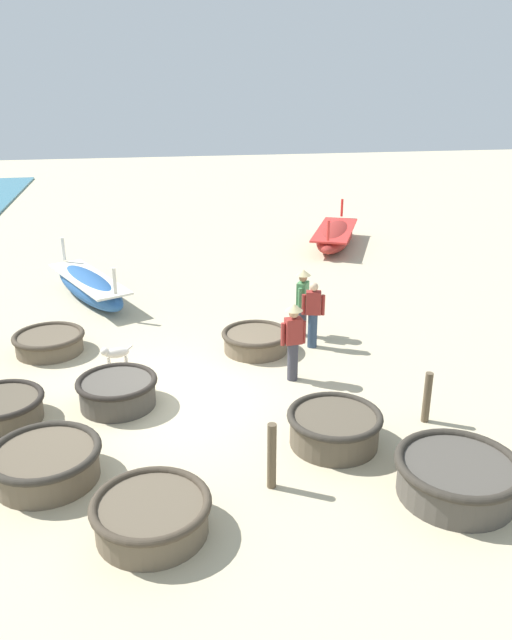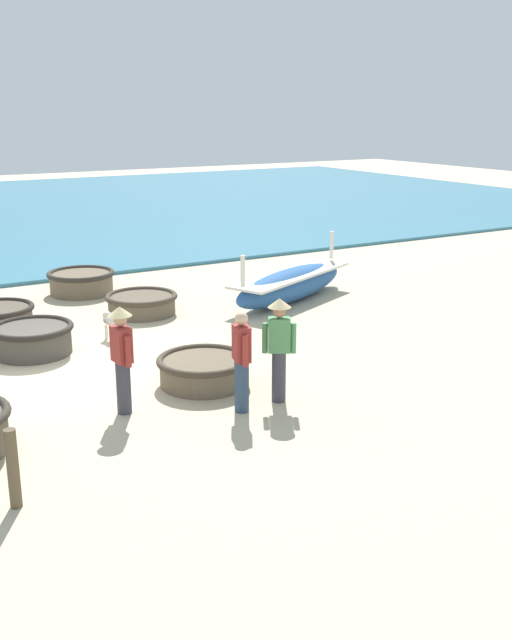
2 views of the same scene
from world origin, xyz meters
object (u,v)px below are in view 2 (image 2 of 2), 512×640
Objects in this scene: dog at (112,322)px; long_boat_ochre_hull at (291,284)px; coracle_front_left at (142,303)px; mooring_post_mid_beach at (13,469)px; fisherman_standing_right at (242,359)px; coracle_beside_post at (81,281)px; fisherman_standing_left at (122,353)px; coracle_front_right at (33,338)px; coracle_upturned at (203,369)px; fisherman_by_coracle at (279,343)px.

long_boat_ochre_hull is at bearing 99.90° from dog.
mooring_post_mid_beach is at bearing -32.04° from coracle_front_left.
coracle_beside_post is at bearing 178.41° from fisherman_standing_right.
coracle_front_left is 1.65× the size of mooring_post_mid_beach.
fisherman_standing_left reaches higher than coracle_front_left.
coracle_beside_post is at bearing 158.06° from mooring_post_mid_beach.
coracle_front_right is 0.36× the size of long_boat_ochre_hull.
coracle_upturned is at bearing 8.09° from dog.
fisherman_standing_left is (-0.78, -2.27, 0.00)m from fisherman_by_coracle.
coracle_upturned is (3.06, 2.04, -0.04)m from coracle_front_right.
fisherman_by_coracle is 0.72m from fisherman_standing_right.
fisherman_by_coracle is (8.44, 0.47, 0.65)m from coracle_beside_post.
long_boat_ochre_hull reaches higher than coracle_front_left.
fisherman_standing_left is 3.84m from dog.
fisherman_standing_left reaches higher than coracle_upturned.
coracle_front_left is at bearing 172.35° from fisherman_standing_right.
coracle_front_right is 0.92× the size of fisherman_by_coracle.
fisherman_by_coracle reaches higher than mooring_post_mid_beach.
fisherman_standing_left is at bearing -108.98° from fisherman_by_coracle.
fisherman_standing_right is 0.94× the size of fisherman_standing_left.
coracle_front_right is at bearing -147.73° from fisherman_by_coracle.
mooring_post_mid_beach reaches higher than coracle_front_right.
mooring_post_mid_beach is at bearing -72.69° from fisherman_standing_right.
coracle_front_right is 3.63m from fisherman_standing_left.
fisherman_standing_left is (7.66, -1.80, 0.65)m from coracle_beside_post.
coracle_upturned is at bearing -1.75° from coracle_beside_post.
fisherman_standing_right is 2.30× the size of dog.
fisherman_standing_left is at bearing 7.39° from coracle_front_right.
coracle_front_right is at bearing -87.11° from dog.
coracle_front_left is at bearing 119.38° from coracle_front_right.
fisherman_standing_right is (8.51, -0.24, 0.53)m from coracle_beside_post.
mooring_post_mid_beach is (7.12, -4.45, 0.24)m from coracle_front_left.
mooring_post_mid_beach is at bearing -56.05° from coracle_upturned.
coracle_beside_post is 0.99× the size of fisherman_by_coracle.
coracle_beside_post is 1.05× the size of fisherman_standing_right.
coracle_front_right is at bearing -28.71° from coracle_beside_post.
fisherman_by_coracle is at bearing -34.70° from long_boat_ochre_hull.
coracle_beside_post is 1.06× the size of coracle_upturned.
coracle_front_right reaches higher than coracle_front_left.
coracle_beside_post is at bearing 170.65° from dog.
long_boat_ochre_hull reaches higher than coracle_beside_post.
coracle_beside_post is 1.70× the size of mooring_post_mid_beach.
fisherman_standing_left is 2.92m from mooring_post_mid_beach.
dog is at bearing -171.91° from coracle_upturned.
fisherman_standing_right is at bearing 24.74° from coracle_front_right.
coracle_front_right is at bearing -172.61° from fisherman_standing_left.
fisherman_by_coracle is 1.00× the size of fisherman_standing_left.
fisherman_standing_left is at bearing -52.93° from long_boat_ochre_hull.
coracle_beside_post is 2.60m from coracle_front_left.
fisherman_by_coracle is (1.26, 0.69, 0.70)m from coracle_upturned.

